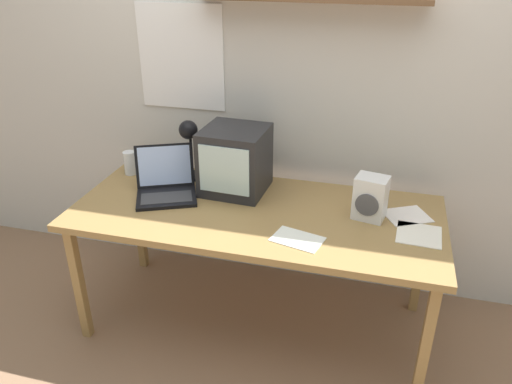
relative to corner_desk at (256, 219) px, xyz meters
name	(u,v)px	position (x,y,z in m)	size (l,w,h in m)	color
ground_plane	(256,321)	(0.00, 0.00, -0.66)	(12.00, 12.00, 0.00)	#8F6C50
back_wall	(282,64)	(0.00, 0.54, 0.66)	(5.60, 0.24, 2.60)	beige
corner_desk	(256,219)	(0.00, 0.00, 0.00)	(1.82, 0.80, 0.71)	#9C7945
crt_monitor	(235,160)	(-0.16, 0.19, 0.22)	(0.34, 0.34, 0.34)	#232326
laptop	(166,183)	(-0.50, 0.05, 0.11)	(0.40, 0.39, 0.24)	black
desk_lamp	(189,140)	(-0.43, 0.24, 0.29)	(0.13, 0.17, 0.35)	black
juice_glass	(130,164)	(-0.80, 0.23, 0.11)	(0.07, 0.07, 0.13)	white
space_heater	(370,198)	(0.54, 0.07, 0.16)	(0.17, 0.15, 0.21)	white
printed_handout	(297,239)	(0.25, -0.22, 0.05)	(0.25, 0.19, 0.00)	white
loose_paper_near_laptop	(407,216)	(0.72, 0.13, 0.05)	(0.26, 0.25, 0.00)	white
open_notebook	(419,235)	(0.78, -0.04, 0.05)	(0.21, 0.21, 0.00)	white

